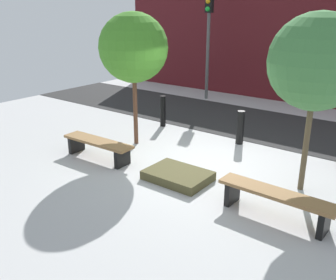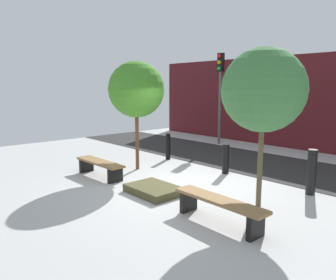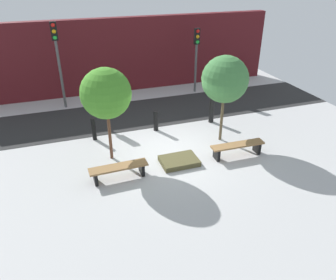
{
  "view_description": "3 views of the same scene",
  "coord_description": "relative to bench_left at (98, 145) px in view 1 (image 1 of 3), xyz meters",
  "views": [
    {
      "loc": [
        4.04,
        -6.45,
        3.33
      ],
      "look_at": [
        -0.3,
        -0.77,
        0.78
      ],
      "focal_mm": 40.0,
      "sensor_mm": 36.0,
      "label": 1
    },
    {
      "loc": [
        5.77,
        -5.55,
        2.5
      ],
      "look_at": [
        -0.21,
        -0.18,
        1.19
      ],
      "focal_mm": 35.0,
      "sensor_mm": 36.0,
      "label": 2
    },
    {
      "loc": [
        -3.49,
        -9.75,
        6.06
      ],
      "look_at": [
        -0.34,
        -0.63,
        0.87
      ],
      "focal_mm": 35.0,
      "sensor_mm": 36.0,
      "label": 3
    }
  ],
  "objects": [
    {
      "name": "bollard_far_left",
      "position": [
        -0.37,
        2.9,
        0.13
      ],
      "size": [
        0.16,
        0.16,
        0.91
      ],
      "primitive_type": "cylinder",
      "color": "black",
      "rests_on": "ground"
    },
    {
      "name": "bench_left",
      "position": [
        0.0,
        0.0,
        0.0
      ],
      "size": [
        1.87,
        0.48,
        0.45
      ],
      "rotation": [
        0.0,
        0.0,
        0.03
      ],
      "color": "black",
      "rests_on": "ground"
    },
    {
      "name": "ground_plane",
      "position": [
        2.13,
        1.03,
        -0.33
      ],
      "size": [
        18.0,
        18.0,
        0.0
      ],
      "primitive_type": "plane",
      "color": "#B2B2B2"
    },
    {
      "name": "planter_bed",
      "position": [
        2.13,
        0.2,
        -0.24
      ],
      "size": [
        1.27,
        0.91,
        0.18
      ],
      "primitive_type": "cube",
      "color": "brown",
      "rests_on": "ground"
    },
    {
      "name": "tree_behind_left_bench",
      "position": [
        -0.0,
        1.3,
        2.08
      ],
      "size": [
        1.66,
        1.66,
        3.25
      ],
      "color": "brown",
      "rests_on": "ground"
    },
    {
      "name": "bollard_left",
      "position": [
        2.13,
        2.9,
        0.11
      ],
      "size": [
        0.19,
        0.19,
        0.87
      ],
      "primitive_type": "cylinder",
      "color": "black",
      "rests_on": "ground"
    },
    {
      "name": "traffic_light_west",
      "position": [
        -1.23,
        6.68,
        2.36
      ],
      "size": [
        0.28,
        0.27,
        3.91
      ],
      "color": "#515151",
      "rests_on": "ground"
    },
    {
      "name": "bench_right",
      "position": [
        4.26,
        -0.0,
        0.02
      ],
      "size": [
        1.97,
        0.45,
        0.48
      ],
      "rotation": [
        0.0,
        0.0,
        -0.03
      ],
      "color": "black",
      "rests_on": "ground"
    },
    {
      "name": "road_strip",
      "position": [
        2.13,
        4.77,
        -0.32
      ],
      "size": [
        18.0,
        3.25,
        0.01
      ],
      "primitive_type": "cube",
      "color": "#282828",
      "rests_on": "ground"
    },
    {
      "name": "building_facade",
      "position": [
        2.13,
        8.26,
        1.55
      ],
      "size": [
        16.2,
        0.5,
        3.75
      ],
      "primitive_type": "cube",
      "color": "#511419",
      "rests_on": "ground"
    },
    {
      "name": "tree_behind_right_bench",
      "position": [
        4.26,
        1.3,
        2.1
      ],
      "size": [
        1.7,
        1.7,
        3.29
      ],
      "color": "brown",
      "rests_on": "ground"
    }
  ]
}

